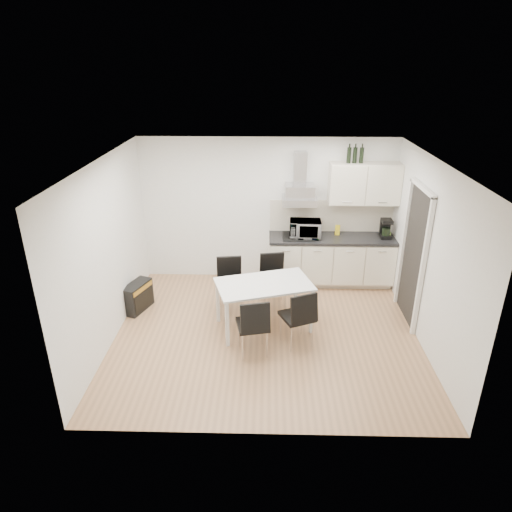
{
  "coord_description": "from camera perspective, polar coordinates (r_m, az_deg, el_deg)",
  "views": [
    {
      "loc": [
        -0.0,
        -5.84,
        3.84
      ],
      "look_at": [
        -0.16,
        0.41,
        1.1
      ],
      "focal_mm": 32.0,
      "sensor_mm": 36.0,
      "label": 1
    }
  ],
  "objects": [
    {
      "name": "chair_near_right",
      "position": [
        6.57,
        5.15,
        -7.6
      ],
      "size": [
        0.6,
        0.64,
        0.88
      ],
      "primitive_type": null,
      "rotation": [
        0.0,
        0.0,
        0.42
      ],
      "color": "black",
      "rests_on": "ground"
    },
    {
      "name": "chair_far_right",
      "position": [
        7.51,
        2.21,
        -3.23
      ],
      "size": [
        0.51,
        0.56,
        0.88
      ],
      "primitive_type": null,
      "rotation": [
        0.0,
        0.0,
        3.3
      ],
      "color": "black",
      "rests_on": "ground"
    },
    {
      "name": "chair_near_left",
      "position": [
        6.35,
        -0.43,
        -8.66
      ],
      "size": [
        0.54,
        0.58,
        0.88
      ],
      "primitive_type": null,
      "rotation": [
        0.0,
        0.0,
        0.21
      ],
      "color": "black",
      "rests_on": "ground"
    },
    {
      "name": "ground",
      "position": [
        6.99,
        1.27,
        -9.66
      ],
      "size": [
        4.5,
        4.5,
        0.0
      ],
      "primitive_type": "plane",
      "color": "tan",
      "rests_on": "ground"
    },
    {
      "name": "wall_front",
      "position": [
        4.6,
        1.27,
        -9.82
      ],
      "size": [
        4.5,
        0.1,
        2.6
      ],
      "primitive_type": "cube",
      "color": "white",
      "rests_on": "ground"
    },
    {
      "name": "doorway",
      "position": [
        7.31,
        18.96,
        -0.1
      ],
      "size": [
        0.08,
        1.04,
        2.1
      ],
      "primitive_type": "cube",
      "color": "white",
      "rests_on": "ground"
    },
    {
      "name": "chair_far_left",
      "position": [
        7.39,
        -3.25,
        -3.73
      ],
      "size": [
        0.5,
        0.56,
        0.88
      ],
      "primitive_type": null,
      "rotation": [
        0.0,
        0.0,
        3.28
      ],
      "color": "black",
      "rests_on": "ground"
    },
    {
      "name": "floor_speaker",
      "position": [
        8.61,
        -3.87,
        -1.77
      ],
      "size": [
        0.2,
        0.19,
        0.29
      ],
      "primitive_type": "cube",
      "rotation": [
        0.0,
        0.0,
        -0.18
      ],
      "color": "black",
      "rests_on": "ground"
    },
    {
      "name": "guitar_amp",
      "position": [
        7.73,
        -14.59,
        -4.92
      ],
      "size": [
        0.42,
        0.61,
        0.47
      ],
      "rotation": [
        0.0,
        0.0,
        -0.35
      ],
      "color": "black",
      "rests_on": "ground"
    },
    {
      "name": "dining_table",
      "position": [
        6.82,
        1.0,
        -4.06
      ],
      "size": [
        1.56,
        1.16,
        0.75
      ],
      "rotation": [
        0.0,
        0.0,
        0.3
      ],
      "color": "white",
      "rests_on": "ground"
    },
    {
      "name": "ceiling",
      "position": [
        5.97,
        1.5,
        11.69
      ],
      "size": [
        4.5,
        4.5,
        0.0
      ],
      "primitive_type": "plane",
      "color": "white",
      "rests_on": "wall_back"
    },
    {
      "name": "wall_right",
      "position": [
        6.75,
        20.83,
        -0.04
      ],
      "size": [
        0.1,
        4.0,
        2.6
      ],
      "primitive_type": "cube",
      "color": "white",
      "rests_on": "ground"
    },
    {
      "name": "wall_back",
      "position": [
        8.24,
        1.43,
        5.72
      ],
      "size": [
        4.5,
        0.1,
        2.6
      ],
      "primitive_type": "cube",
      "color": "white",
      "rests_on": "ground"
    },
    {
      "name": "wall_left",
      "position": [
        6.75,
        -18.09,
        0.35
      ],
      "size": [
        0.1,
        4.0,
        2.6
      ],
      "primitive_type": "cube",
      "color": "white",
      "rests_on": "ground"
    },
    {
      "name": "kitchenette",
      "position": [
        8.24,
        9.71,
        1.9
      ],
      "size": [
        2.22,
        0.64,
        2.52
      ],
      "color": "beige",
      "rests_on": "ground"
    }
  ]
}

